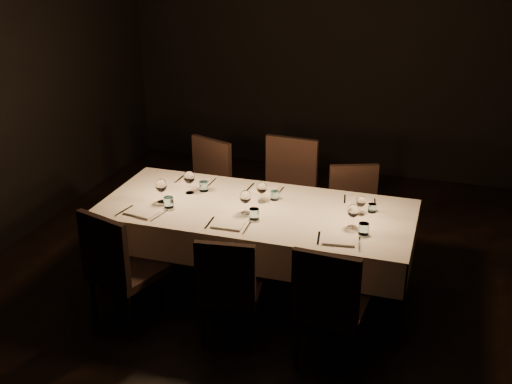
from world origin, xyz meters
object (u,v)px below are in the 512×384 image
(dining_table, at_px, (256,216))
(chair_near_center, at_px, (229,286))
(chair_near_left, at_px, (118,265))
(chair_far_right, at_px, (354,211))
(chair_far_center, at_px, (287,190))
(chair_near_right, at_px, (329,302))
(chair_far_left, at_px, (204,186))

(dining_table, bearing_deg, chair_near_center, -86.86)
(dining_table, xyz_separation_m, chair_near_left, (-0.82, -0.82, -0.15))
(dining_table, relative_size, chair_far_right, 2.79)
(chair_near_left, height_order, chair_near_center, chair_near_left)
(dining_table, distance_m, chair_far_center, 0.88)
(chair_near_right, bearing_deg, chair_far_center, -62.00)
(chair_near_right, bearing_deg, chair_far_right, -82.76)
(chair_near_right, bearing_deg, chair_far_left, -42.28)
(chair_near_right, bearing_deg, dining_table, -42.49)
(chair_near_center, xyz_separation_m, chair_far_right, (0.65, 1.52, 0.01))
(chair_near_left, height_order, chair_far_left, same)
(chair_near_center, height_order, chair_far_left, chair_far_left)
(dining_table, height_order, chair_far_center, chair_far_center)
(chair_near_left, relative_size, chair_far_left, 1.00)
(dining_table, distance_m, chair_far_left, 1.14)
(chair_near_right, distance_m, chair_far_left, 2.26)
(chair_far_right, bearing_deg, chair_far_left, 156.00)
(chair_near_left, xyz_separation_m, chair_far_center, (0.85, 1.68, 0.03))
(chair_near_left, bearing_deg, chair_far_left, -73.56)
(chair_near_left, distance_m, chair_near_center, 0.86)
(dining_table, bearing_deg, chair_near_left, -135.06)
(chair_near_center, relative_size, chair_far_left, 0.91)
(chair_far_center, bearing_deg, chair_near_right, -62.46)
(chair_near_center, distance_m, chair_far_left, 1.80)
(chair_near_right, height_order, chair_far_right, chair_near_right)
(dining_table, xyz_separation_m, chair_near_center, (0.04, -0.78, -0.19))
(chair_near_center, xyz_separation_m, chair_far_center, (-0.02, 1.65, 0.07))
(chair_near_right, distance_m, chair_far_center, 1.85)
(chair_far_center, relative_size, chair_far_right, 1.16)
(chair_near_left, relative_size, chair_near_center, 1.10)
(dining_table, height_order, chair_far_right, chair_far_right)
(chair_near_left, distance_m, chair_far_center, 1.89)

